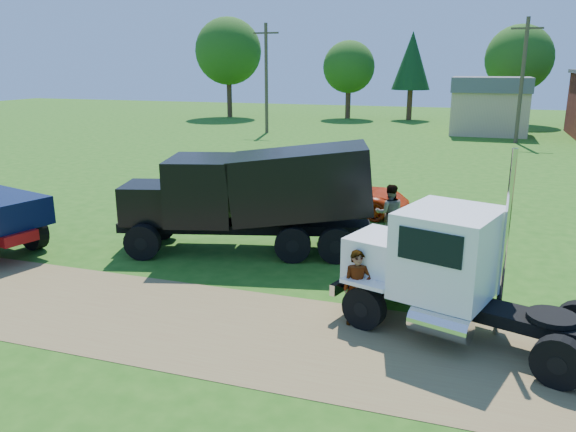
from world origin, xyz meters
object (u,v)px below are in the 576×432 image
(white_semi_tractor, at_px, (450,272))
(black_dump_truck, at_px, (255,193))
(spectator_a, at_px, (357,288))
(orange_pickup, at_px, (347,195))

(white_semi_tractor, bearing_deg, black_dump_truck, 165.18)
(black_dump_truck, relative_size, spectator_a, 4.58)
(black_dump_truck, bearing_deg, spectator_a, -60.77)
(orange_pickup, height_order, spectator_a, spectator_a)
(orange_pickup, xyz_separation_m, spectator_a, (2.43, -9.77, 0.20))
(white_semi_tractor, bearing_deg, spectator_a, -153.87)
(white_semi_tractor, relative_size, black_dump_truck, 0.86)
(orange_pickup, bearing_deg, black_dump_truck, 167.22)
(white_semi_tractor, height_order, black_dump_truck, white_semi_tractor)
(white_semi_tractor, height_order, spectator_a, white_semi_tractor)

